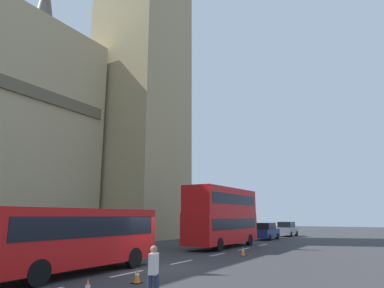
{
  "coord_description": "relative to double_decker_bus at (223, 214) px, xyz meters",
  "views": [
    {
      "loc": [
        -14.55,
        -10.88,
        2.56
      ],
      "look_at": [
        11.98,
        4.99,
        9.17
      ],
      "focal_mm": 31.67,
      "sensor_mm": 36.0,
      "label": 1
    }
  ],
  "objects": [
    {
      "name": "ground_plane",
      "position": [
        -12.08,
        -2.0,
        -2.71
      ],
      "size": [
        160.0,
        160.0,
        0.0
      ],
      "primitive_type": "plane",
      "color": "#333335"
    },
    {
      "name": "lane_centre_marking",
      "position": [
        -11.88,
        -2.0,
        -2.7
      ],
      "size": [
        34.4,
        0.16,
        0.01
      ],
      "color": "silver",
      "rests_on": "ground_plane"
    },
    {
      "name": "traffic_cone_east",
      "position": [
        -4.87,
        -3.79,
        -2.43
      ],
      "size": [
        0.36,
        0.36,
        0.58
      ],
      "color": "black",
      "rests_on": "ground_plane"
    },
    {
      "name": "sedan_lead",
      "position": [
        11.21,
        0.07,
        -1.79
      ],
      "size": [
        4.4,
        1.86,
        1.85
      ],
      "color": "navy",
      "rests_on": "ground_plane"
    },
    {
      "name": "sedan_trailing",
      "position": [
        19.13,
        -0.09,
        -1.79
      ],
      "size": [
        4.4,
        1.86,
        1.85
      ],
      "color": "gray",
      "rests_on": "ground_plane"
    },
    {
      "name": "pedestrian_near_cones",
      "position": [
        -18.05,
        -6.39,
        -1.8
      ],
      "size": [
        0.46,
        0.39,
        1.69
      ],
      "color": "#262D4C",
      "rests_on": "ground_plane"
    },
    {
      "name": "traffic_cone_middle",
      "position": [
        -15.72,
        -3.84,
        -2.43
      ],
      "size": [
        0.36,
        0.36,
        0.58
      ],
      "color": "black",
      "rests_on": "ground_plane"
    },
    {
      "name": "double_decker_bus",
      "position": [
        0.0,
        0.0,
        0.0
      ],
      "size": [
        9.54,
        2.54,
        4.9
      ],
      "color": "red",
      "rests_on": "ground_plane"
    },
    {
      "name": "traffic_cone_west",
      "position": [
        -18.34,
        -3.97,
        -2.43
      ],
      "size": [
        0.36,
        0.36,
        0.58
      ],
      "color": "black",
      "rests_on": "ground_plane"
    }
  ]
}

